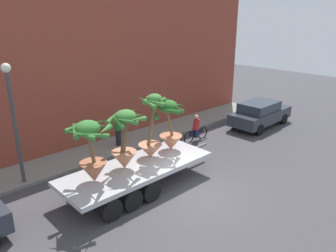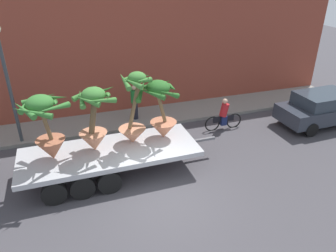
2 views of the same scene
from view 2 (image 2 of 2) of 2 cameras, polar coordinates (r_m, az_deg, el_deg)
The scene contains 12 objects.
ground_plane at distance 10.75m, azimuth -0.97°, elevation -12.76°, with size 60.00×60.00×0.00m, color #423F44.
sidewalk at distance 15.75m, azimuth -7.68°, elevation 1.11°, with size 24.00×2.20×0.15m, color gray.
building_facade at distance 16.19m, azimuth -9.76°, elevation 15.67°, with size 24.00×1.20×7.64m, color brown.
flatbed_trailer at distance 11.61m, azimuth -11.52°, elevation -5.35°, with size 7.28×2.44×0.98m.
potted_palm_rear at distance 11.64m, azimuth -1.27°, elevation 2.80°, with size 1.62×1.64×2.28m.
potted_palm_middle at distance 10.98m, azimuth -20.93°, elevation -0.27°, with size 1.74×1.86×2.31m.
potted_palm_front at distance 11.11m, azimuth -13.11°, elevation 0.85°, with size 1.54×1.61×2.33m.
potted_palm_extra at distance 11.41m, azimuth -6.13°, elevation 1.86°, with size 1.28×1.14×2.68m.
cyclist at distance 14.85m, azimuth 9.95°, elevation 1.81°, with size 1.84×0.35×1.54m.
parked_car at distance 16.81m, azimuth 26.22°, elevation 2.96°, with size 4.58×2.01×1.58m.
pedestrian_near_gate at distance 15.31m, azimuth -6.00°, elevation 4.38°, with size 0.36×0.36×1.71m.
street_lamp at distance 13.87m, azimuth -27.10°, elevation 8.78°, with size 0.36×0.36×4.83m.
Camera 2 is at (-2.45, -7.91, 6.85)m, focal length 34.03 mm.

